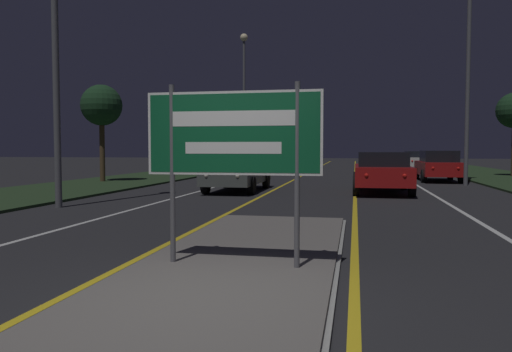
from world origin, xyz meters
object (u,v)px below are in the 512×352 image
at_px(highway_sign, 233,139).
at_px(streetlight_right_near, 469,11).
at_px(car_receding_2, 417,160).
at_px(car_approaching_0, 238,172).
at_px(car_approaching_1, 240,162).
at_px(streetlight_left_far, 244,80).
at_px(car_receding_0, 382,171).
at_px(car_receding_1, 438,165).

bearing_deg(highway_sign, streetlight_right_near, 69.52).
relative_size(car_receding_2, car_approaching_0, 0.98).
xyz_separation_m(streetlight_right_near, car_approaching_1, (-12.28, 9.64, -6.72)).
bearing_deg(highway_sign, streetlight_left_far, 102.37).
bearing_deg(car_approaching_1, streetlight_right_near, -38.13).
xyz_separation_m(streetlight_right_near, car_receding_2, (-0.31, 14.98, -6.68)).
xyz_separation_m(car_approaching_0, car_approaching_1, (-3.21, 14.12, 0.01)).
xyz_separation_m(streetlight_right_near, car_receding_0, (-3.76, -4.36, -6.65)).
distance_m(car_receding_2, car_approaching_0, 21.34).
bearing_deg(car_approaching_1, car_receding_1, -30.52).
xyz_separation_m(highway_sign, car_receding_1, (5.53, 19.53, -0.94)).
relative_size(highway_sign, car_receding_0, 0.49).
bearing_deg(streetlight_left_far, car_approaching_0, -78.08).
bearing_deg(car_receding_2, car_receding_0, -100.11).
height_order(highway_sign, car_receding_2, highway_sign).
xyz_separation_m(streetlight_left_far, car_approaching_0, (3.75, -17.77, -5.93)).
xyz_separation_m(car_receding_2, car_approaching_0, (-8.76, -19.46, -0.05)).
bearing_deg(car_approaching_0, car_receding_0, 1.29).
relative_size(highway_sign, streetlight_left_far, 0.23).
height_order(highway_sign, streetlight_left_far, streetlight_left_far).
height_order(car_receding_2, car_approaching_0, car_receding_2).
relative_size(highway_sign, streetlight_right_near, 0.22).
relative_size(car_receding_1, car_receding_2, 0.95).
relative_size(car_receding_1, car_approaching_0, 0.93).
relative_size(car_receding_1, car_approaching_1, 1.00).
bearing_deg(streetlight_left_far, car_receding_2, 7.70).
bearing_deg(highway_sign, car_receding_0, 78.63).
relative_size(highway_sign, car_approaching_0, 0.50).
bearing_deg(car_receding_0, car_approaching_0, -178.71).
xyz_separation_m(streetlight_left_far, car_receding_2, (12.51, 1.69, -5.88)).
bearing_deg(streetlight_left_far, car_receding_1, -40.85).
xyz_separation_m(streetlight_left_far, car_receding_1, (12.11, -10.47, -5.87)).
bearing_deg(car_receding_1, car_receding_2, 88.12).
bearing_deg(car_receding_0, streetlight_left_far, 117.18).
bearing_deg(car_receding_0, car_approaching_1, 121.33).
distance_m(car_receding_1, car_approaching_0, 11.10).
xyz_separation_m(highway_sign, car_approaching_0, (-2.83, 12.23, -1.00)).
xyz_separation_m(highway_sign, car_receding_0, (2.48, 12.35, -0.93)).
relative_size(car_receding_0, car_approaching_1, 1.07).
distance_m(streetlight_right_near, car_receding_2, 16.40).
height_order(streetlight_right_near, car_approaching_1, streetlight_right_near).
bearing_deg(car_receding_1, streetlight_left_far, 139.15).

